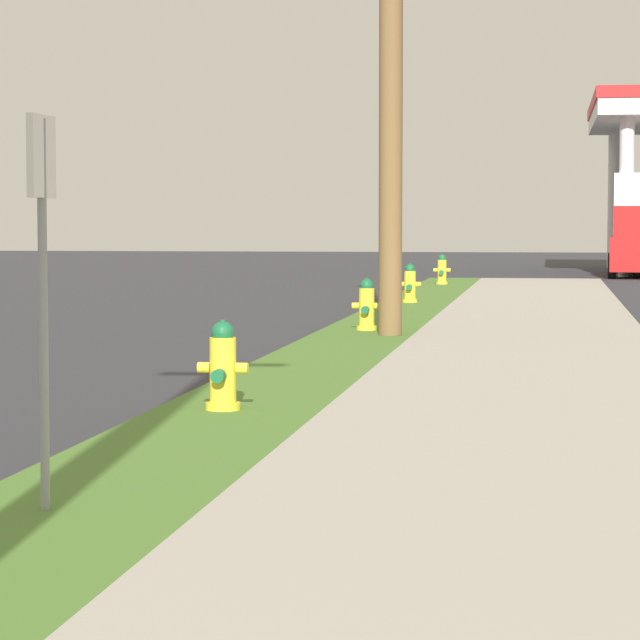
% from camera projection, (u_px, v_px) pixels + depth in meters
% --- Properties ---
extents(fire_hydrant_second, '(0.42, 0.38, 0.74)m').
position_uv_depth(fire_hydrant_second, '(223.00, 371.00, 12.39)').
color(fire_hydrant_second, yellow).
rests_on(fire_hydrant_second, grass_verge).
extents(fire_hydrant_third, '(0.42, 0.37, 0.74)m').
position_uv_depth(fire_hydrant_third, '(367.00, 307.00, 21.46)').
color(fire_hydrant_third, yellow).
rests_on(fire_hydrant_third, grass_verge).
extents(fire_hydrant_fourth, '(0.42, 0.37, 0.74)m').
position_uv_depth(fire_hydrant_fourth, '(410.00, 285.00, 28.79)').
color(fire_hydrant_fourth, yellow).
rests_on(fire_hydrant_fourth, grass_verge).
extents(fire_hydrant_fifth, '(0.42, 0.38, 0.74)m').
position_uv_depth(fire_hydrant_fifth, '(442.00, 271.00, 37.04)').
color(fire_hydrant_fifth, yellow).
rests_on(fire_hydrant_fifth, grass_verge).
extents(street_sign_post, '(0.05, 0.36, 2.12)m').
position_uv_depth(street_sign_post, '(42.00, 229.00, 8.03)').
color(street_sign_post, gray).
rests_on(street_sign_post, grass_verge).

